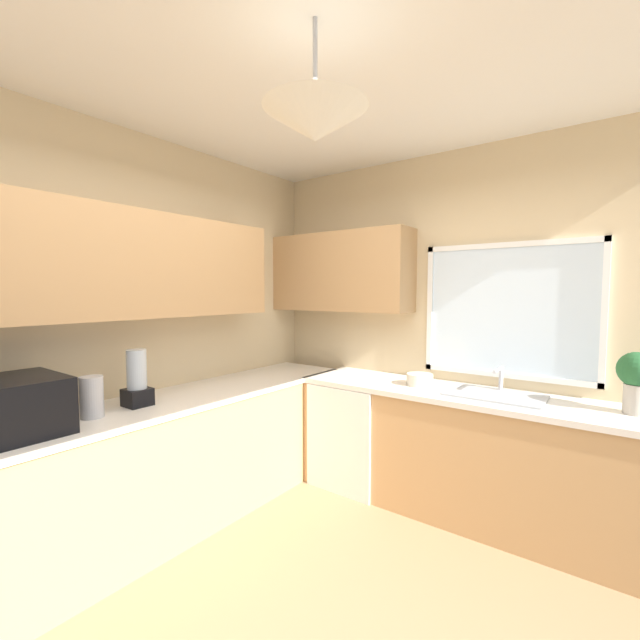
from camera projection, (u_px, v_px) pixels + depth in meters
room_shell at (268, 249)px, 2.62m from camera, size 3.56×3.92×2.80m
counter_run_left at (142, 473)px, 2.67m from camera, size 0.65×3.53×0.90m
counter_run_back at (472, 454)px, 2.99m from camera, size 2.65×0.65×0.90m
dishwasher at (356, 432)px, 3.54m from camera, size 0.60×0.60×0.86m
microwave at (20, 405)px, 2.12m from camera, size 0.48×0.36×0.29m
kettle at (92, 397)px, 2.38m from camera, size 0.13×0.13×0.24m
sink_assembly at (495, 394)px, 2.87m from camera, size 0.63×0.40×0.19m
potted_plant at (637, 377)px, 2.43m from camera, size 0.21×0.21×0.37m
bowl at (420, 380)px, 3.20m from camera, size 0.20×0.20×0.09m
blender_appliance at (137, 381)px, 2.62m from camera, size 0.15×0.15×0.36m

